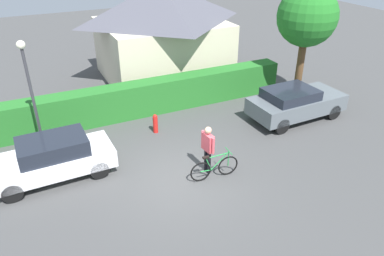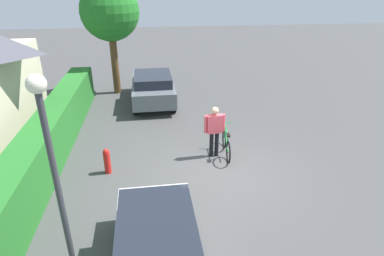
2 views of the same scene
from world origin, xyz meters
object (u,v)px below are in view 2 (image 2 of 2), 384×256
Objects in this scene: parked_car_far at (153,86)px; person_rider at (215,128)px; bicycle at (226,144)px; fire_hydrant at (107,161)px; street_lamp at (54,171)px; parked_car_near at (158,252)px; tree_kerbside at (110,12)px.

parked_car_far is 2.43× the size of person_rider.
bicycle reaches higher than fire_hydrant.
parked_car_far is 10.49m from street_lamp.
person_rider is (-5.27, -1.92, 0.25)m from parked_car_far.
street_lamp reaches higher than person_rider.
bicycle is at bearing -79.95° from fire_hydrant.
parked_car_near is 4.91× the size of fire_hydrant.
parked_car_far is at bearing 20.01° from person_rider.
bicycle is 0.33× the size of tree_kerbside.
tree_kerbside is at bearing 31.16° from bicycle.
tree_kerbside reaches higher than person_rider.
parked_car_far is 5.74m from bicycle.
parked_car_far is 3.93m from tree_kerbside.
street_lamp is 4.90m from fire_hydrant.
parked_car_near reaches higher than bicycle.
parked_car_near is 2.29× the size of person_rider.
street_lamp reaches higher than bicycle.
fire_hydrant is at bearing -0.67° from street_lamp.
person_rider reaches higher than bicycle.
person_rider is at bearing -159.99° from parked_car_far.
parked_car_near reaches higher than parked_car_far.
parked_car_far is at bearing -13.75° from fire_hydrant.
fire_hydrant is (-7.51, -0.35, -3.46)m from tree_kerbside.
parked_car_near is at bearing -160.70° from fire_hydrant.
tree_kerbside reaches higher than street_lamp.
bicycle is 8.71m from tree_kerbside.
fire_hydrant is (-5.90, 1.44, -0.36)m from parked_car_far.
tree_kerbside is 8.27m from fire_hydrant.
tree_kerbside is (11.62, 1.79, 3.11)m from parked_car_near.
parked_car_near is at bearing 157.91° from person_rider.
bicycle is 3.84m from fire_hydrant.
street_lamp reaches higher than parked_car_far.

